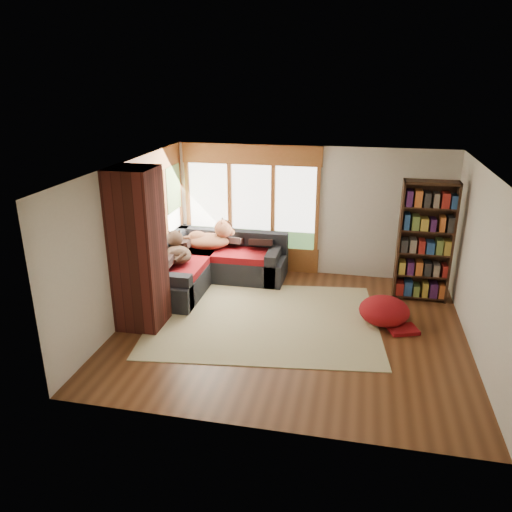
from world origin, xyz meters
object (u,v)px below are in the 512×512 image
at_px(bookshelf, 425,242).
at_px(dog_brindle, 177,252).
at_px(area_rug, 264,319).
at_px(brick_chimney, 138,250).
at_px(sectional_sofa, 206,265).
at_px(pouf, 384,310).
at_px(dog_tan, 211,239).

bearing_deg(bookshelf, dog_brindle, -173.49).
height_order(area_rug, dog_brindle, dog_brindle).
distance_m(brick_chimney, sectional_sofa, 2.32).
bearing_deg(sectional_sofa, area_rug, -44.81).
xyz_separation_m(brick_chimney, pouf, (3.88, 0.85, -1.06)).
bearing_deg(bookshelf, area_rug, -151.58).
bearing_deg(brick_chimney, bookshelf, 23.44).
height_order(brick_chimney, bookshelf, brick_chimney).
distance_m(sectional_sofa, bookshelf, 4.17).
xyz_separation_m(sectional_sofa, dog_brindle, (-0.37, -0.59, 0.46)).
distance_m(sectional_sofa, dog_brindle, 0.84).
bearing_deg(brick_chimney, dog_brindle, 87.14).
relative_size(brick_chimney, pouf, 3.16).
xyz_separation_m(pouf, dog_brindle, (-3.81, 0.61, 0.53)).
relative_size(sectional_sofa, area_rug, 0.58).
distance_m(sectional_sofa, dog_tan, 0.53).
relative_size(dog_tan, dog_brindle, 1.12).
height_order(sectional_sofa, pouf, sectional_sofa).
bearing_deg(bookshelf, brick_chimney, -156.56).
distance_m(area_rug, dog_brindle, 2.19).
relative_size(area_rug, pouf, 4.59).
relative_size(area_rug, dog_brindle, 4.06).
xyz_separation_m(area_rug, dog_tan, (-1.40, 1.68, 0.79)).
height_order(dog_tan, dog_brindle, dog_tan).
relative_size(sectional_sofa, dog_brindle, 2.37).
bearing_deg(pouf, bookshelf, 59.54).
bearing_deg(area_rug, sectional_sofa, 134.27).
bearing_deg(bookshelf, pouf, -120.46).
bearing_deg(dog_brindle, pouf, -127.82).
xyz_separation_m(brick_chimney, dog_brindle, (0.07, 1.46, -0.54)).
relative_size(brick_chimney, dog_brindle, 2.80).
bearing_deg(dog_brindle, sectional_sofa, -61.05).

